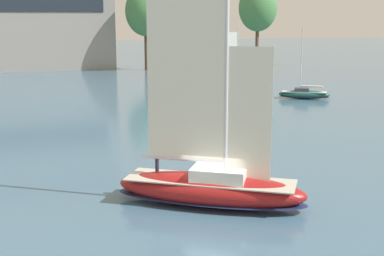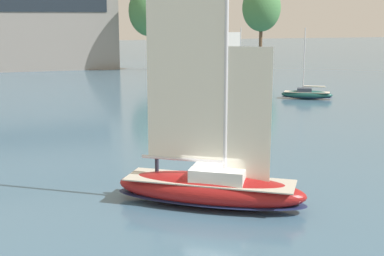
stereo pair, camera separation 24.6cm
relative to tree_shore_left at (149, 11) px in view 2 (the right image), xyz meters
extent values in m
plane|color=#42667F|center=(-12.47, -70.06, -10.34)|extent=(400.00, 400.00, 0.00)
cylinder|color=#4C3828|center=(0.00, 0.00, -6.35)|extent=(0.64, 0.64, 7.97)
ellipsoid|color=#477F47|center=(0.00, 0.00, 0.05)|extent=(7.17, 7.17, 8.77)
cylinder|color=brown|center=(24.67, 7.01, -6.04)|extent=(0.69, 0.69, 8.59)
ellipsoid|color=#477F47|center=(24.67, 7.01, 0.86)|extent=(7.73, 7.73, 9.45)
ellipsoid|color=maroon|center=(-12.47, -70.06, -9.52)|extent=(9.54, 7.40, 1.63)
ellipsoid|color=#19234C|center=(-12.47, -70.06, -9.97)|extent=(9.63, 7.47, 0.20)
cube|color=#BCB7A8|center=(-12.47, -70.06, -9.04)|extent=(8.34, 6.42, 0.06)
cube|color=silver|center=(-12.07, -70.31, -8.68)|extent=(3.27, 3.02, 0.67)
cylinder|color=silver|center=(-11.82, -70.47, -3.02)|extent=(0.19, 0.19, 11.99)
cylinder|color=silver|center=(-13.65, -69.31, -8.05)|extent=(3.73, 2.45, 0.16)
cube|color=silver|center=(-13.50, -69.41, -3.14)|extent=(3.37, 2.15, 9.83)
cube|color=silver|center=(-10.85, -71.09, -5.72)|extent=(1.80, 1.15, 6.59)
cylinder|color=#232838|center=(-14.73, -68.25, -8.59)|extent=(0.28, 0.28, 0.85)
cylinder|color=silver|center=(-14.73, -68.25, -7.84)|extent=(0.47, 0.47, 0.65)
sphere|color=tan|center=(-14.73, -68.25, -7.39)|extent=(0.24, 0.24, 0.24)
ellipsoid|color=white|center=(9.84, -17.69, -9.86)|extent=(5.65, 1.78, 0.95)
ellipsoid|color=#19234C|center=(9.84, -17.69, -10.12)|extent=(5.70, 1.79, 0.11)
cube|color=silver|center=(9.84, -17.69, -9.57)|extent=(4.97, 1.50, 0.06)
cube|color=silver|center=(10.12, -17.70, -9.34)|extent=(1.61, 1.15, 0.39)
cylinder|color=silver|center=(10.29, -17.70, -6.05)|extent=(0.11, 0.11, 6.99)
cylinder|color=silver|center=(9.03, -17.66, -8.98)|extent=(2.52, 0.19, 0.10)
cube|color=white|center=(9.13, -17.66, -6.12)|extent=(2.31, 0.12, 5.73)
cube|color=white|center=(11.00, -17.73, -7.62)|extent=(1.23, 0.07, 3.84)
ellipsoid|color=#194C47|center=(9.84, -39.41, -9.84)|extent=(5.88, 4.29, 0.99)
ellipsoid|color=#19234C|center=(9.84, -39.41, -10.11)|extent=(5.93, 4.34, 0.12)
cube|color=beige|center=(9.84, -39.41, -9.54)|extent=(5.14, 3.72, 0.06)
cube|color=#333D4C|center=(9.58, -39.27, -9.31)|extent=(1.98, 1.80, 0.41)
cylinder|color=silver|center=(9.43, -39.18, -5.87)|extent=(0.12, 0.12, 7.29)
cylinder|color=silver|center=(10.57, -39.83, -8.93)|extent=(2.33, 1.38, 0.10)
cylinder|color=silver|center=(10.57, -39.83, -8.86)|extent=(2.13, 1.30, 0.16)
cylinder|color=yellow|center=(-6.73, -57.02, -10.01)|extent=(0.88, 0.88, 0.66)
cone|color=yellow|center=(-6.73, -57.02, -9.27)|extent=(0.66, 0.66, 0.81)
sphere|color=#F2F266|center=(-6.73, -57.02, -8.79)|extent=(0.16, 0.16, 0.16)
camera|label=1|loc=(-20.96, -94.13, -1.11)|focal=50.00mm
camera|label=2|loc=(-20.73, -94.20, -1.11)|focal=50.00mm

